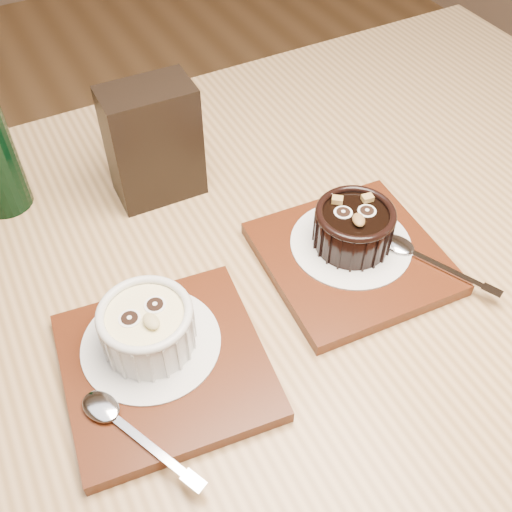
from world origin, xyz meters
The scene contains 10 objects.
table centered at (0.22, -0.02, 0.66)m, with size 1.21×0.81×0.75m.
tray_left centered at (0.08, -0.07, 0.76)m, with size 0.18×0.18×0.01m, color #4F1F0D.
doily_left centered at (0.08, -0.05, 0.77)m, with size 0.13×0.13×0.00m, color silver.
ramekin_white centered at (0.08, -0.05, 0.79)m, with size 0.09×0.09×0.05m.
spoon_left centered at (0.03, -0.12, 0.77)m, with size 0.03×0.13×0.01m, color silver, non-canonical shape.
tray_right centered at (0.31, -0.04, 0.76)m, with size 0.18×0.18×0.01m, color #4F1F0D.
doily_right centered at (0.31, -0.03, 0.77)m, with size 0.13×0.13×0.00m, color silver.
ramekin_dark centered at (0.31, -0.03, 0.79)m, with size 0.08×0.08×0.05m.
spoon_right centered at (0.37, -0.09, 0.77)m, with size 0.03×0.13×0.01m, color silver, non-canonical shape.
condiment_stand centered at (0.17, 0.17, 0.82)m, with size 0.10×0.06×0.14m, color black.
Camera 1 is at (0.01, -0.37, 1.23)m, focal length 42.00 mm.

